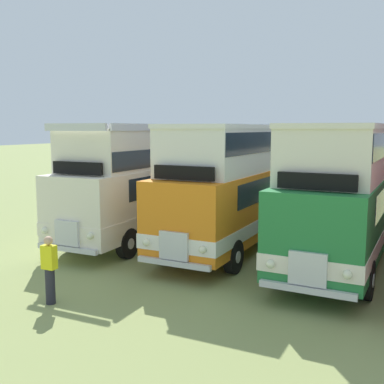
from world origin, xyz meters
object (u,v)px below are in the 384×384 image
(bus_second_in_row, at_px, (244,178))
(bus_third_in_row, at_px, (350,185))
(bus_first_in_row, at_px, (149,178))
(marshal_person, at_px, (50,269))

(bus_second_in_row, bearing_deg, bus_third_in_row, -7.03)
(bus_first_in_row, xyz_separation_m, bus_second_in_row, (3.91, 0.40, 0.12))
(bus_second_in_row, bearing_deg, bus_first_in_row, -174.10)
(bus_first_in_row, distance_m, marshal_person, 8.05)
(marshal_person, bearing_deg, bus_third_in_row, 50.91)
(bus_first_in_row, height_order, marshal_person, bus_first_in_row)
(bus_third_in_row, height_order, marshal_person, bus_third_in_row)
(bus_first_in_row, bearing_deg, bus_third_in_row, -0.57)
(bus_first_in_row, xyz_separation_m, bus_third_in_row, (7.81, -0.08, 0.12))
(bus_first_in_row, relative_size, marshal_person, 5.82)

